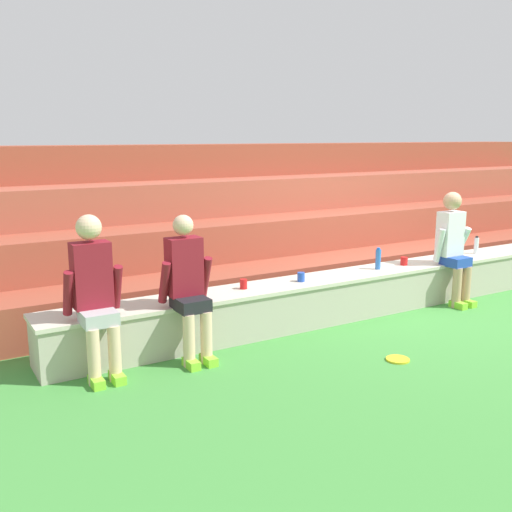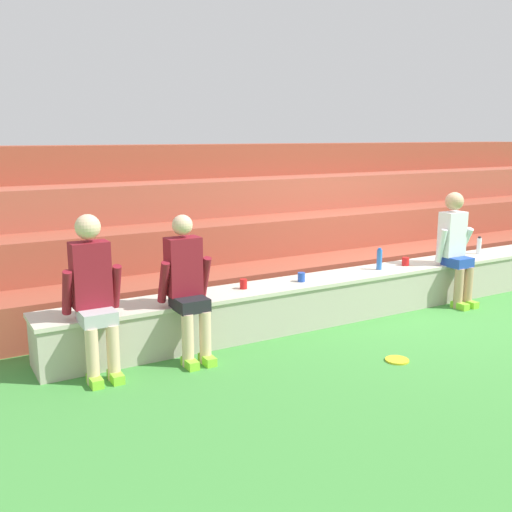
{
  "view_description": "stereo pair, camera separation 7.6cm",
  "coord_description": "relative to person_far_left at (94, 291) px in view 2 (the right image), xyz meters",
  "views": [
    {
      "loc": [
        -5.42,
        -4.97,
        2.11
      ],
      "look_at": [
        -2.31,
        0.26,
        0.85
      ],
      "focal_mm": 41.28,
      "sensor_mm": 36.0,
      "label": 1
    },
    {
      "loc": [
        -5.35,
        -5.01,
        2.11
      ],
      "look_at": [
        -2.31,
        0.26,
        0.85
      ],
      "focal_mm": 41.28,
      "sensor_mm": 36.0,
      "label": 2
    }
  ],
  "objects": [
    {
      "name": "person_left_of_center",
      "position": [
        0.87,
        -0.04,
        -0.05
      ],
      "size": [
        0.5,
        0.52,
        1.38
      ],
      "color": "beige",
      "rests_on": "ground"
    },
    {
      "name": "stone_seating_wall",
      "position": [
        4.1,
        0.26,
        -0.5
      ],
      "size": [
        9.24,
        0.56,
        0.51
      ],
      "color": "#B7AF9E",
      "rests_on": "ground"
    },
    {
      "name": "frisbee",
      "position": [
        2.54,
        -1.11,
        -0.76
      ],
      "size": [
        0.22,
        0.22,
        0.02
      ],
      "primitive_type": "cylinder",
      "color": "yellow",
      "rests_on": "ground"
    },
    {
      "name": "person_far_left",
      "position": [
        0.0,
        0.0,
        0.0
      ],
      "size": [
        0.51,
        0.53,
        1.44
      ],
      "color": "beige",
      "rests_on": "ground"
    },
    {
      "name": "plastic_cup_middle",
      "position": [
        3.95,
        0.27,
        -0.21
      ],
      "size": [
        0.09,
        0.09,
        0.1
      ],
      "primitive_type": "cylinder",
      "color": "red",
      "rests_on": "stone_seating_wall"
    },
    {
      "name": "water_bottle_mid_right",
      "position": [
        5.34,
        0.31,
        -0.15
      ],
      "size": [
        0.06,
        0.06,
        0.24
      ],
      "color": "silver",
      "rests_on": "stone_seating_wall"
    },
    {
      "name": "ground_plane",
      "position": [
        4.1,
        0.01,
        -0.77
      ],
      "size": [
        80.0,
        80.0,
        0.0
      ],
      "primitive_type": "plane",
      "color": "#428E3D"
    },
    {
      "name": "brick_bleachers",
      "position": [
        4.1,
        2.57,
        -0.03
      ],
      "size": [
        11.12,
        2.82,
        1.97
      ],
      "color": "#9D4632",
      "rests_on": "ground"
    },
    {
      "name": "water_bottle_center_gap",
      "position": [
        3.52,
        0.27,
        -0.14
      ],
      "size": [
        0.07,
        0.07,
        0.26
      ],
      "color": "blue",
      "rests_on": "stone_seating_wall"
    },
    {
      "name": "plastic_cup_left_end",
      "position": [
        2.36,
        0.24,
        -0.21
      ],
      "size": [
        0.08,
        0.08,
        0.1
      ],
      "primitive_type": "cylinder",
      "color": "blue",
      "rests_on": "stone_seating_wall"
    },
    {
      "name": "person_center",
      "position": [
        4.5,
        -0.01,
        -0.01
      ],
      "size": [
        0.49,
        0.49,
        1.41
      ],
      "color": "tan",
      "rests_on": "ground"
    },
    {
      "name": "plastic_cup_right_end",
      "position": [
        1.65,
        0.29,
        -0.21
      ],
      "size": [
        0.08,
        0.08,
        0.1
      ],
      "primitive_type": "cylinder",
      "color": "red",
      "rests_on": "stone_seating_wall"
    }
  ]
}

